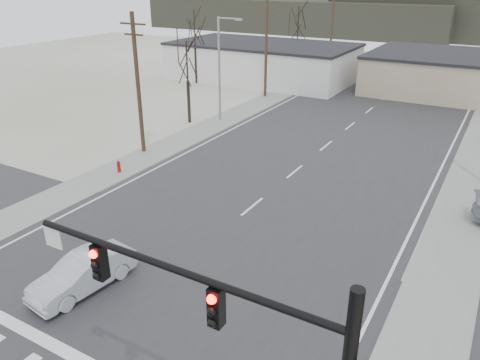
# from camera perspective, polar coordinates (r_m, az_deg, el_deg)

# --- Properties ---
(ground) EXTENTS (140.00, 140.00, 0.00)m
(ground) POSITION_cam_1_polar(r_m,az_deg,el_deg) (21.23, -9.16, -11.86)
(ground) COLOR silver
(ground) RESTS_ON ground
(main_road) EXTENTS (18.00, 110.00, 0.05)m
(main_road) POSITION_cam_1_polar(r_m,az_deg,el_deg) (32.67, 7.38, 1.58)
(main_road) COLOR #28282A
(main_road) RESTS_ON ground
(cross_road) EXTENTS (90.00, 10.00, 0.04)m
(cross_road) POSITION_cam_1_polar(r_m,az_deg,el_deg) (21.22, -9.16, -11.82)
(cross_road) COLOR #28282A
(cross_road) RESTS_ON ground
(sidewalk_left) EXTENTS (3.00, 90.00, 0.06)m
(sidewalk_left) POSITION_cam_1_polar(r_m,az_deg,el_deg) (41.55, -3.45, 6.62)
(sidewalk_left) COLOR gray
(sidewalk_left) RESTS_ON ground
(sidewalk_right) EXTENTS (3.00, 90.00, 0.06)m
(sidewalk_right) POSITION_cam_1_polar(r_m,az_deg,el_deg) (35.28, 26.75, 0.83)
(sidewalk_right) COLOR gray
(sidewalk_right) RESTS_ON ground
(traffic_signal_mast) EXTENTS (8.95, 0.43, 7.20)m
(traffic_signal_mast) POSITION_cam_1_polar(r_m,az_deg,el_deg) (10.82, 2.41, -20.84)
(traffic_signal_mast) COLOR black
(traffic_signal_mast) RESTS_ON ground
(fire_hydrant) EXTENTS (0.24, 0.24, 0.87)m
(fire_hydrant) POSITION_cam_1_polar(r_m,az_deg,el_deg) (32.39, -14.56, 1.60)
(fire_hydrant) COLOR #A50C0C
(fire_hydrant) RESTS_ON ground
(building_left_far) EXTENTS (22.30, 12.30, 4.50)m
(building_left_far) POSITION_cam_1_polar(r_m,az_deg,el_deg) (60.55, 2.78, 14.25)
(building_left_far) COLOR silver
(building_left_far) RESTS_ON ground
(upole_left_b) EXTENTS (2.20, 0.30, 10.00)m
(upole_left_b) POSITION_cam_1_polar(r_m,az_deg,el_deg) (34.66, -12.35, 11.53)
(upole_left_b) COLOR #402B1E
(upole_left_b) RESTS_ON ground
(upole_left_c) EXTENTS (2.20, 0.30, 10.00)m
(upole_left_c) POSITION_cam_1_polar(r_m,az_deg,el_deg) (51.03, 3.20, 15.83)
(upole_left_c) COLOR #402B1E
(upole_left_c) RESTS_ON ground
(upole_left_d) EXTENTS (2.20, 0.30, 10.00)m
(upole_left_d) POSITION_cam_1_polar(r_m,az_deg,el_deg) (69.34, 11.11, 17.55)
(upole_left_d) COLOR #402B1E
(upole_left_d) RESTS_ON ground
(streetlight_main) EXTENTS (2.40, 0.25, 9.00)m
(streetlight_main) POSITION_cam_1_polar(r_m,az_deg,el_deg) (42.11, -2.32, 13.96)
(streetlight_main) COLOR gray
(streetlight_main) RESTS_ON ground
(tree_left_near) EXTENTS (3.30, 3.30, 7.35)m
(tree_left_near) POSITION_cam_1_polar(r_m,az_deg,el_deg) (41.68, -6.47, 13.93)
(tree_left_near) COLOR black
(tree_left_near) RESTS_ON ground
(tree_left_far) EXTENTS (3.96, 3.96, 8.82)m
(tree_left_far) POSITION_cam_1_polar(r_m,az_deg,el_deg) (64.57, 7.10, 18.31)
(tree_left_far) COLOR black
(tree_left_far) RESTS_ON ground
(tree_left_mid) EXTENTS (3.96, 3.96, 8.82)m
(tree_left_mid) POSITION_cam_1_polar(r_m,az_deg,el_deg) (58.01, -5.56, 17.77)
(tree_left_mid) COLOR black
(tree_left_mid) RESTS_ON ground
(hill_left) EXTENTS (70.00, 18.00, 7.00)m
(hill_left) POSITION_cam_1_polar(r_m,az_deg,el_deg) (115.19, 6.55, 19.29)
(hill_left) COLOR #333026
(hill_left) RESTS_ON ground
(sedan_crossing) EXTENTS (2.17, 4.77, 1.52)m
(sedan_crossing) POSITION_cam_1_polar(r_m,az_deg,el_deg) (21.00, -18.63, -10.72)
(sedan_crossing) COLOR #B0B5BC
(sedan_crossing) RESTS_ON main_road
(car_far_a) EXTENTS (2.31, 5.33, 1.53)m
(car_far_a) POSITION_cam_1_polar(r_m,az_deg,el_deg) (56.94, 25.83, 9.85)
(car_far_a) COLOR black
(car_far_a) RESTS_ON main_road
(car_far_b) EXTENTS (1.86, 4.34, 1.46)m
(car_far_b) POSITION_cam_1_polar(r_m,az_deg,el_deg) (73.45, 18.05, 13.68)
(car_far_b) COLOR black
(car_far_b) RESTS_ON main_road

